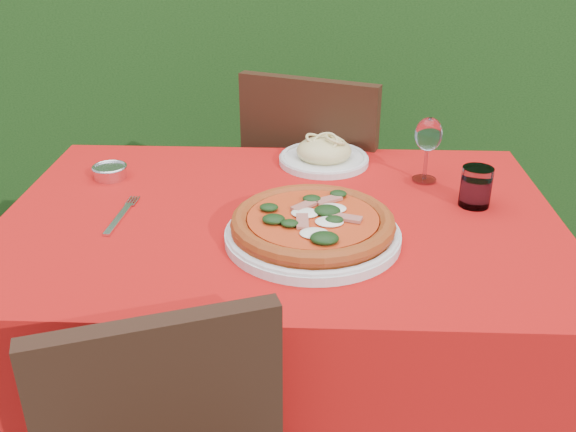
{
  "coord_description": "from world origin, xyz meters",
  "views": [
    {
      "loc": [
        0.07,
        -1.31,
        1.39
      ],
      "look_at": [
        0.02,
        -0.05,
        0.77
      ],
      "focal_mm": 40.0,
      "sensor_mm": 36.0,
      "label": 1
    }
  ],
  "objects_px": {
    "water_glass": "(476,189)",
    "wine_glass": "(428,137)",
    "chair_far": "(318,193)",
    "pizza_plate": "(313,227)",
    "pasta_plate": "(324,154)",
    "fork": "(118,219)",
    "steel_ramekin": "(110,173)"
  },
  "relations": [
    {
      "from": "water_glass",
      "to": "wine_glass",
      "type": "distance_m",
      "value": 0.19
    },
    {
      "from": "water_glass",
      "to": "chair_far",
      "type": "bearing_deg",
      "value": 124.33
    },
    {
      "from": "pizza_plate",
      "to": "pasta_plate",
      "type": "bearing_deg",
      "value": 86.47
    },
    {
      "from": "fork",
      "to": "chair_far",
      "type": "bearing_deg",
      "value": 58.56
    },
    {
      "from": "pasta_plate",
      "to": "chair_far",
      "type": "bearing_deg",
      "value": 92.29
    },
    {
      "from": "wine_glass",
      "to": "steel_ramekin",
      "type": "height_order",
      "value": "wine_glass"
    },
    {
      "from": "pizza_plate",
      "to": "pasta_plate",
      "type": "relative_size",
      "value": 1.81
    },
    {
      "from": "wine_glass",
      "to": "steel_ramekin",
      "type": "bearing_deg",
      "value": -178.83
    },
    {
      "from": "water_glass",
      "to": "wine_glass",
      "type": "xyz_separation_m",
      "value": [
        -0.09,
        0.14,
        0.07
      ]
    },
    {
      "from": "chair_far",
      "to": "water_glass",
      "type": "distance_m",
      "value": 0.69
    },
    {
      "from": "fork",
      "to": "steel_ramekin",
      "type": "height_order",
      "value": "steel_ramekin"
    },
    {
      "from": "pasta_plate",
      "to": "wine_glass",
      "type": "distance_m",
      "value": 0.29
    },
    {
      "from": "pizza_plate",
      "to": "pasta_plate",
      "type": "xyz_separation_m",
      "value": [
        0.03,
        0.44,
        -0.01
      ]
    },
    {
      "from": "pasta_plate",
      "to": "water_glass",
      "type": "bearing_deg",
      "value": -36.03
    },
    {
      "from": "water_glass",
      "to": "fork",
      "type": "height_order",
      "value": "water_glass"
    },
    {
      "from": "water_glass",
      "to": "steel_ramekin",
      "type": "distance_m",
      "value": 0.9
    },
    {
      "from": "pasta_plate",
      "to": "fork",
      "type": "xyz_separation_m",
      "value": [
        -0.46,
        -0.36,
        -0.02
      ]
    },
    {
      "from": "water_glass",
      "to": "fork",
      "type": "relative_size",
      "value": 0.44
    },
    {
      "from": "water_glass",
      "to": "wine_glass",
      "type": "bearing_deg",
      "value": 123.69
    },
    {
      "from": "water_glass",
      "to": "steel_ramekin",
      "type": "height_order",
      "value": "water_glass"
    },
    {
      "from": "pasta_plate",
      "to": "steel_ramekin",
      "type": "bearing_deg",
      "value": -166.81
    },
    {
      "from": "pasta_plate",
      "to": "water_glass",
      "type": "relative_size",
      "value": 2.58
    },
    {
      "from": "chair_far",
      "to": "fork",
      "type": "height_order",
      "value": "chair_far"
    },
    {
      "from": "chair_far",
      "to": "pasta_plate",
      "type": "bearing_deg",
      "value": 112.52
    },
    {
      "from": "pizza_plate",
      "to": "pasta_plate",
      "type": "distance_m",
      "value": 0.44
    },
    {
      "from": "pizza_plate",
      "to": "fork",
      "type": "height_order",
      "value": "pizza_plate"
    },
    {
      "from": "chair_far",
      "to": "pasta_plate",
      "type": "distance_m",
      "value": 0.36
    },
    {
      "from": "chair_far",
      "to": "steel_ramekin",
      "type": "height_order",
      "value": "chair_far"
    },
    {
      "from": "chair_far",
      "to": "water_glass",
      "type": "xyz_separation_m",
      "value": [
        0.36,
        -0.53,
        0.26
      ]
    },
    {
      "from": "pasta_plate",
      "to": "steel_ramekin",
      "type": "distance_m",
      "value": 0.56
    },
    {
      "from": "wine_glass",
      "to": "fork",
      "type": "bearing_deg",
      "value": -160.49
    },
    {
      "from": "wine_glass",
      "to": "pizza_plate",
      "type": "bearing_deg",
      "value": -130.59
    }
  ]
}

